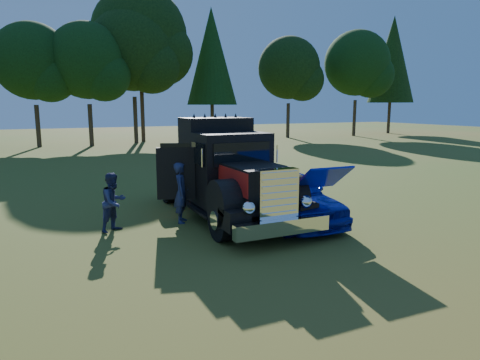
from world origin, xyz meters
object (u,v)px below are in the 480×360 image
at_px(spectator_far, 114,202).
at_px(hotrod_coupe, 286,195).
at_px(spectator_near, 181,192).
at_px(diamond_t_truck, 226,176).

bearing_deg(spectator_far, hotrod_coupe, -47.49).
height_order(spectator_near, spectator_far, spectator_near).
relative_size(diamond_t_truck, spectator_near, 4.03).
bearing_deg(hotrod_coupe, diamond_t_truck, 141.60).
bearing_deg(spectator_far, diamond_t_truck, -33.82).
xyz_separation_m(hotrod_coupe, spectator_near, (-2.84, 1.16, 0.11)).
bearing_deg(diamond_t_truck, spectator_near, 178.86).
xyz_separation_m(hotrod_coupe, spectator_far, (-4.76, 1.07, 0.03)).
height_order(diamond_t_truck, hotrod_coupe, diamond_t_truck).
distance_m(diamond_t_truck, spectator_near, 1.47).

